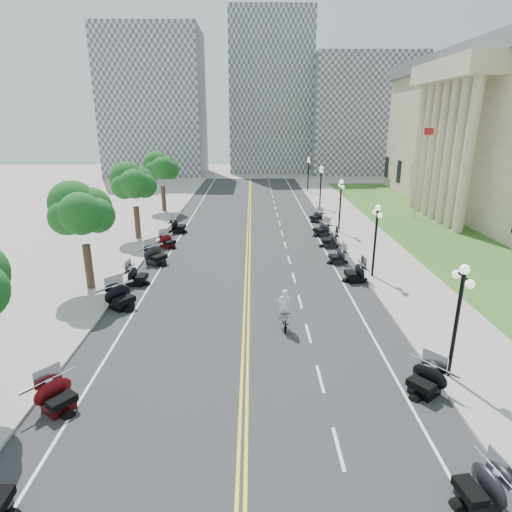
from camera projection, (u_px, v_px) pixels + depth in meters
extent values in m
plane|color=gray|center=(247.00, 302.00, 25.63)|extent=(160.00, 160.00, 0.00)
cube|color=#333335|center=(248.00, 252.00, 35.14)|extent=(16.00, 90.00, 0.01)
cube|color=yellow|center=(247.00, 252.00, 35.14)|extent=(0.12, 90.00, 0.00)
cube|color=yellow|center=(250.00, 252.00, 35.14)|extent=(0.12, 90.00, 0.00)
cube|color=white|center=(326.00, 252.00, 35.19)|extent=(0.12, 90.00, 0.00)
cube|color=white|center=(170.00, 252.00, 35.09)|extent=(0.12, 90.00, 0.00)
cube|color=white|center=(338.00, 448.00, 14.23)|extent=(0.12, 2.00, 0.00)
cube|color=white|center=(320.00, 379.00, 18.04)|extent=(0.12, 2.00, 0.00)
cube|color=white|center=(308.00, 333.00, 21.85)|extent=(0.12, 2.00, 0.00)
cube|color=white|center=(300.00, 301.00, 25.65)|extent=(0.12, 2.00, 0.00)
cube|color=white|center=(294.00, 278.00, 29.46)|extent=(0.12, 2.00, 0.00)
cube|color=white|center=(289.00, 259.00, 33.27)|extent=(0.12, 2.00, 0.00)
cube|color=white|center=(285.00, 245.00, 37.07)|extent=(0.12, 2.00, 0.00)
cube|color=white|center=(282.00, 233.00, 40.88)|extent=(0.12, 2.00, 0.00)
cube|color=white|center=(280.00, 223.00, 44.68)|extent=(0.12, 2.00, 0.00)
cube|color=white|center=(277.00, 215.00, 48.49)|extent=(0.12, 2.00, 0.00)
cube|color=white|center=(276.00, 208.00, 52.30)|extent=(0.12, 2.00, 0.00)
cube|color=white|center=(274.00, 202.00, 56.10)|extent=(0.12, 2.00, 0.00)
cube|color=white|center=(273.00, 197.00, 59.91)|extent=(0.12, 2.00, 0.00)
cube|color=white|center=(271.00, 192.00, 63.72)|extent=(0.12, 2.00, 0.00)
cube|color=white|center=(270.00, 188.00, 67.52)|extent=(0.12, 2.00, 0.00)
cube|color=white|center=(269.00, 184.00, 71.33)|extent=(0.12, 2.00, 0.00)
cube|color=white|center=(268.00, 181.00, 75.13)|extent=(0.12, 2.00, 0.00)
cube|color=#9E9991|center=(375.00, 251.00, 35.21)|extent=(5.00, 90.00, 0.15)
cube|color=#9E9991|center=(120.00, 251.00, 35.04)|extent=(5.00, 90.00, 0.15)
cube|color=#356023|center=(423.00, 227.00, 42.89)|extent=(9.00, 60.00, 0.10)
cube|color=gray|center=(155.00, 104.00, 80.48)|extent=(18.00, 14.00, 26.00)
cube|color=gray|center=(270.00, 95.00, 85.76)|extent=(16.00, 12.00, 30.00)
cube|color=gray|center=(362.00, 115.00, 84.28)|extent=(20.00, 14.00, 22.00)
imported|color=#A51414|center=(284.00, 319.00, 22.24)|extent=(0.58, 1.83, 1.09)
imported|color=white|center=(285.00, 293.00, 21.79)|extent=(0.67, 0.44, 1.85)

